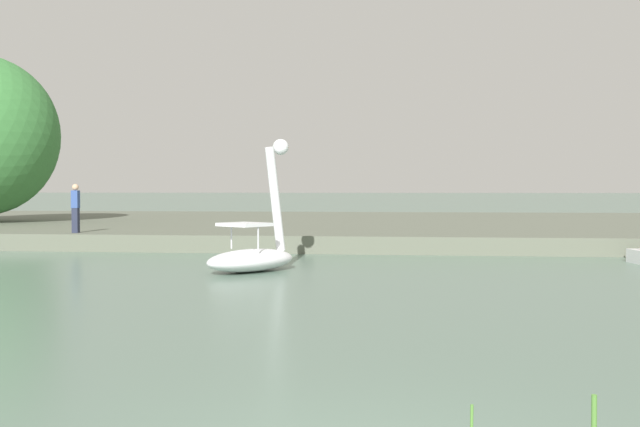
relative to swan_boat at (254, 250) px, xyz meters
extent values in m
cube|color=#5B6051|center=(3.43, 16.81, -0.24)|extent=(141.76, 23.78, 0.56)
ellipsoid|color=white|center=(-0.05, -0.07, -0.24)|extent=(2.51, 2.86, 0.55)
cylinder|color=white|center=(0.43, 0.62, 1.24)|extent=(0.55, 0.65, 2.64)
sphere|color=white|center=(0.55, 0.78, 2.56)|extent=(0.56, 0.56, 0.40)
cone|color=yellow|center=(0.64, 0.91, 2.56)|extent=(0.36, 0.38, 0.22)
cube|color=white|center=(-0.17, -0.25, 0.64)|extent=(1.40, 1.38, 0.08)
cylinder|color=silver|center=(0.22, -0.52, 0.34)|extent=(0.04, 0.04, 0.61)
cylinder|color=silver|center=(-0.56, 0.03, 0.34)|extent=(0.04, 0.04, 0.61)
cube|color=#23283D|center=(-7.14, 5.76, 0.45)|extent=(0.21, 0.22, 0.82)
cube|color=#334C8C|center=(-7.14, 5.76, 1.15)|extent=(0.23, 0.24, 0.58)
sphere|color=tan|center=(-7.14, 5.76, 1.55)|extent=(0.21, 0.21, 0.21)
camera|label=1|loc=(3.73, -18.35, 1.53)|focal=42.89mm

